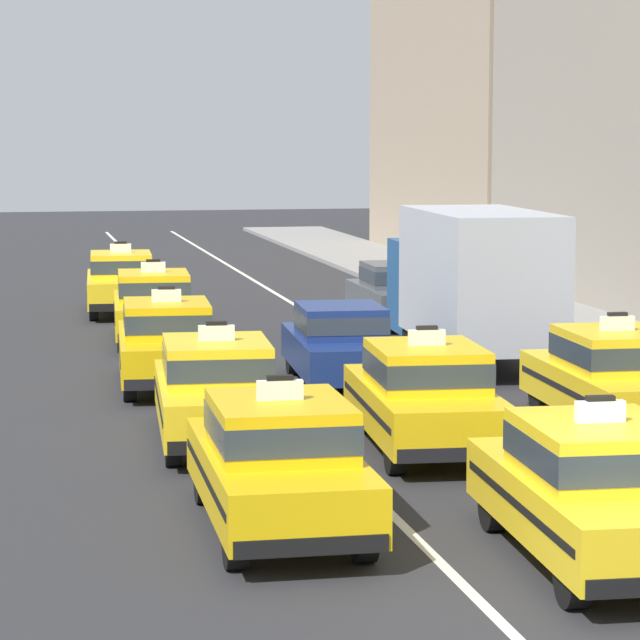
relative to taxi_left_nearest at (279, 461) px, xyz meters
The scene contains 14 objects.
ground_plane 4.78m from the taxi_left_nearest, 47.65° to the right, with size 160.00×160.00×0.00m, color #2B2B2D.
lane_stripe_left_center 16.63m from the taxi_left_nearest, 84.60° to the left, with size 0.14×80.00×0.01m, color silver.
lane_stripe_center_right 17.23m from the taxi_left_nearest, 73.93° to the left, with size 0.14×80.00×0.01m, color silver.
taxi_left_nearest is the anchor object (origin of this frame).
taxi_left_second 5.31m from the taxi_left_nearest, 90.39° to the left, with size 2.10×4.67×1.96m.
taxi_left_third 10.83m from the taxi_left_nearest, 91.26° to the left, with size 2.08×4.66×1.96m.
taxi_left_fourth 16.97m from the taxi_left_nearest, 89.67° to the left, with size 2.08×4.66×1.96m.
taxi_left_fifth 22.85m from the taxi_left_nearest, 90.54° to the left, with size 2.06×4.65×1.96m.
taxi_center_nearest 3.87m from the taxi_left_nearest, 32.96° to the right, with size 2.03×4.64×1.96m.
taxi_center_second 5.12m from the taxi_left_nearest, 53.92° to the left, with size 2.10×4.66×1.96m.
sedan_center_third 10.69m from the taxi_left_nearest, 73.46° to the left, with size 2.01×4.40×1.58m.
taxi_right_second 8.32m from the taxi_left_nearest, 38.34° to the left, with size 1.98×4.63×1.96m.
box_truck_right_third 14.19m from the taxi_left_nearest, 63.09° to the left, with size 2.52×7.05×3.27m.
sedan_right_fourth 20.10m from the taxi_left_nearest, 71.23° to the left, with size 1.84×4.33×1.58m.
Camera 1 is at (-6.33, -14.17, 4.87)m, focal length 84.12 mm.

